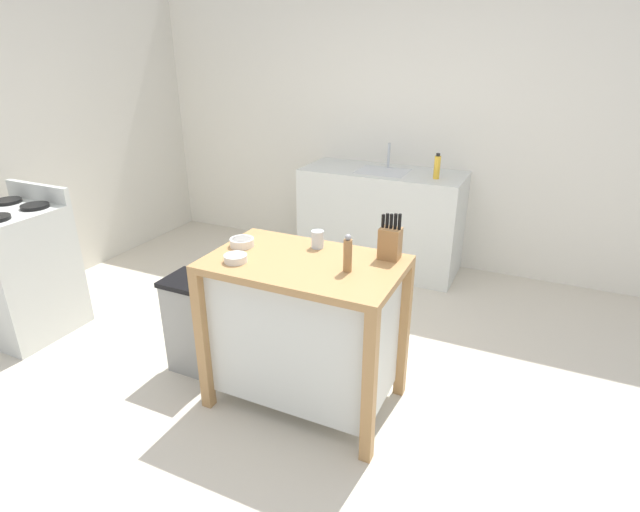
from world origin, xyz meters
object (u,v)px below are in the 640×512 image
Objects in this scene: kitchen_island at (305,325)px; bottle_dish_soap at (437,167)px; knife_block at (390,242)px; pepper_grinder at (348,254)px; drinking_cup at (318,239)px; trash_bin at (198,324)px; sink_faucet at (389,155)px; bowl_ceramic_wide at (242,242)px; bowl_stoneware_deep at (236,258)px; stove at (18,272)px.

bottle_dish_soap is at bearing 82.62° from kitchen_island.
pepper_grinder is (-0.14, -0.24, -0.00)m from knife_block.
drinking_cup is 0.16× the size of trash_bin.
bottle_dish_soap is (1.01, 1.94, 0.70)m from trash_bin.
pepper_grinder is 0.90× the size of sink_faucet.
kitchen_island is 0.67m from knife_block.
knife_block is at bearing 12.59° from bowl_ceramic_wide.
pepper_grinder is 2.25m from sink_faucet.
bowl_stoneware_deep reaches higher than kitchen_island.
bowl_stoneware_deep is at bearing -151.88° from knife_block.
trash_bin is 2.34m from sink_faucet.
stove is at bearing -170.78° from drinking_cup.
bottle_dish_soap is (0.49, -0.22, -0.01)m from sink_faucet.
bowl_ceramic_wide reaches higher than trash_bin.
knife_block reaches higher than pepper_grinder.
knife_block is 0.41m from drinking_cup.
bowl_stoneware_deep reaches higher than trash_bin.
bowl_ceramic_wide is 1.84m from stove.
kitchen_island is 1.00× the size of stove.
kitchen_island is at bearing -83.82° from sink_faucet.
drinking_cup is 0.09× the size of stove.
drinking_cup is at bearing -177.12° from knife_block.
drinking_cup reaches higher than trash_bin.
trash_bin is at bearing 6.10° from stove.
pepper_grinder is (0.57, 0.14, 0.07)m from bowl_stoneware_deep.
bowl_ceramic_wide is at bearing 174.48° from pepper_grinder.
trash_bin is at bearing -169.19° from knife_block.
bowl_stoneware_deep is (-0.71, -0.38, -0.07)m from knife_block.
bowl_stoneware_deep is 2.33m from sink_faucet.
kitchen_island is 0.55m from bowl_stoneware_deep.
drinking_cup is 0.50× the size of pepper_grinder.
trash_bin is (-0.76, -0.00, -0.18)m from kitchen_island.
bowl_stoneware_deep is at bearing -166.52° from pepper_grinder.
trash_bin is at bearing 178.63° from pepper_grinder.
knife_block is 0.40× the size of trash_bin.
pepper_grinder is 2.50m from stove.
trash_bin is 2.86× the size of sink_faucet.
bowl_ceramic_wide is 2.02m from bottle_dish_soap.
kitchen_island is at bearing -85.85° from drinking_cup.
pepper_grinder is 0.31× the size of trash_bin.
stove is (-1.43, -0.15, 0.15)m from trash_bin.
knife_block is 1.16× the size of sink_faucet.
bowl_ceramic_wide is (-0.81, -0.18, -0.07)m from knife_block.
bowl_stoneware_deep is at bearing -130.02° from drinking_cup.
sink_faucet is (-0.22, 1.97, 0.08)m from drinking_cup.
bowl_ceramic_wide is at bearing 6.20° from stove.
sink_faucet is at bearing 85.29° from bowl_ceramic_wide.
bowl_ceramic_wide is at bearing 6.60° from trash_bin.
drinking_cup is at bearing -98.67° from bottle_dish_soap.
stove reaches higher than bowl_stoneware_deep.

